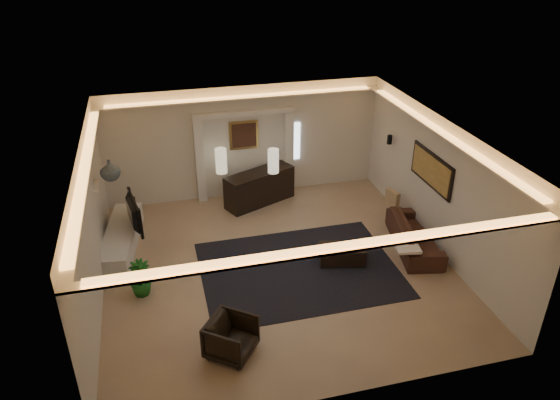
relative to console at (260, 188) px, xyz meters
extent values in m
plane|color=tan|center=(-0.26, -2.90, -0.40)|extent=(7.00, 7.00, 0.00)
plane|color=white|center=(-0.26, -2.90, 2.50)|extent=(7.00, 7.00, 0.00)
plane|color=silver|center=(-0.26, 0.60, 1.05)|extent=(7.00, 0.00, 7.00)
plane|color=silver|center=(-0.26, -6.40, 1.05)|extent=(7.00, 0.00, 7.00)
plane|color=silver|center=(-3.76, -2.90, 1.05)|extent=(0.00, 7.00, 7.00)
plane|color=silver|center=(3.24, -2.90, 1.05)|extent=(0.00, 7.00, 7.00)
cube|color=silver|center=(-0.26, -2.90, 2.22)|extent=(7.00, 7.00, 0.04)
cube|color=white|center=(1.09, 0.58, 0.95)|extent=(0.25, 0.03, 1.00)
cube|color=black|center=(0.14, -3.10, -0.39)|extent=(4.00, 3.00, 0.01)
cube|color=silver|center=(-1.41, 0.50, 0.70)|extent=(0.22, 0.20, 2.20)
cube|color=silver|center=(0.89, 0.50, 0.70)|extent=(0.22, 0.20, 2.20)
cube|color=silver|center=(-0.26, 0.50, 1.85)|extent=(2.52, 0.20, 0.12)
cube|color=tan|center=(-0.26, 0.57, 1.25)|extent=(0.74, 0.04, 0.74)
cube|color=#4C2D1E|center=(-0.26, 0.55, 1.25)|extent=(0.62, 0.02, 0.62)
cube|color=black|center=(3.21, -2.60, 1.30)|extent=(0.04, 1.64, 0.74)
cube|color=tan|center=(3.19, -2.60, 1.30)|extent=(0.02, 1.50, 0.62)
cylinder|color=black|center=(3.12, -0.70, 1.28)|extent=(0.12, 0.12, 0.22)
cube|color=silver|center=(-3.70, -1.50, 1.25)|extent=(0.10, 0.55, 0.04)
cube|color=black|center=(0.00, 0.00, 0.00)|extent=(1.90, 1.26, 0.91)
cylinder|color=beige|center=(-0.91, 0.21, 0.69)|extent=(0.35, 0.35, 0.63)
cylinder|color=beige|center=(0.34, -0.10, 0.69)|extent=(0.28, 0.28, 0.61)
cube|color=silver|center=(-3.41, -1.31, -0.18)|extent=(0.97, 2.52, 0.46)
imported|color=black|center=(-3.16, -1.27, 0.40)|extent=(1.22, 0.37, 0.70)
cylinder|color=black|center=(-3.10, -0.50, 0.24)|extent=(0.16, 0.16, 0.34)
imported|color=slate|center=(-3.41, -1.31, 1.49)|extent=(0.50, 0.50, 0.43)
imported|color=#185A1B|center=(-3.02, -3.10, -0.04)|extent=(0.46, 0.46, 0.73)
imported|color=#352519|center=(2.85, -2.90, -0.10)|extent=(2.20, 1.22, 0.61)
cube|color=silver|center=(2.26, -3.67, 0.15)|extent=(0.55, 0.48, 0.05)
cube|color=tan|center=(2.89, -1.61, 0.15)|extent=(0.21, 0.42, 0.40)
cube|color=black|center=(1.10, -3.05, -0.20)|extent=(1.03, 0.71, 0.35)
imported|color=#372715|center=(1.22, -3.17, 0.05)|extent=(0.34, 0.34, 0.07)
cube|color=white|center=(1.57, -3.02, 0.02)|extent=(0.33, 0.27, 0.03)
imported|color=black|center=(-1.61, -5.11, -0.06)|extent=(1.03, 1.02, 0.68)
camera|label=1|loc=(-2.46, -11.63, 5.96)|focal=33.56mm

